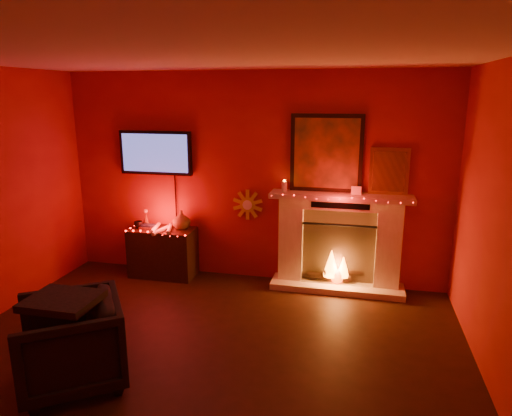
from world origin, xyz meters
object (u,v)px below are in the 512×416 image
Objects in this scene: fireplace at (338,233)px; sunburst_clock at (248,205)px; tv at (156,153)px; console_table at (164,250)px; armchair at (71,343)px.

sunburst_clock is at bearing 175.63° from fireplace.
sunburst_clock is at bearing 1.24° from tv.
tv reaches higher than console_table.
console_table is (-1.12, -0.22, -0.63)m from sunburst_clock.
tv is at bearing 178.50° from fireplace.
fireplace is 2.63× the size of armchair.
fireplace is at bearing -4.37° from sunburst_clock.
tv is 1.30m from console_table.
tv is at bearing 153.09° from armchair.
fireplace is 3.29m from armchair.
fireplace is 1.76× the size of tv.
sunburst_clock is 2.84m from armchair.
tv is 1.49× the size of armchair.
tv is (-2.44, 0.06, 0.92)m from fireplace.
console_table reaches higher than armchair.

